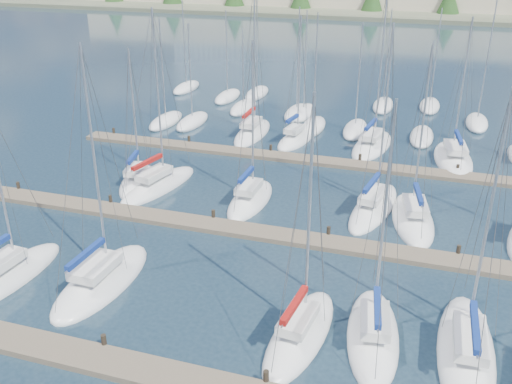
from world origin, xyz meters
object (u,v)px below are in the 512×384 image
(sailboat_n, at_px, (252,132))
(sailboat_p, at_px, (372,145))
(sailboat_h, at_px, (138,181))
(sailboat_b, at_px, (9,276))
(sailboat_o, at_px, (295,140))
(sailboat_l, at_px, (413,219))
(sailboat_c, at_px, (102,281))
(sailboat_i, at_px, (159,185))
(sailboat_d, at_px, (300,334))
(sailboat_f, at_px, (466,352))
(sailboat_j, at_px, (250,200))
(sailboat_e, at_px, (373,335))
(sailboat_q, at_px, (453,159))
(sailboat_k, at_px, (374,207))

(sailboat_n, xyz_separation_m, sailboat_p, (11.74, -0.14, -0.01))
(sailboat_h, xyz_separation_m, sailboat_b, (-0.40, -14.58, -0.01))
(sailboat_n, xyz_separation_m, sailboat_b, (-5.23, -28.99, -0.02))
(sailboat_h, height_order, sailboat_o, sailboat_o)
(sailboat_l, xyz_separation_m, sailboat_c, (-16.24, -13.30, 0.00))
(sailboat_c, bearing_deg, sailboat_i, 104.44)
(sailboat_d, bearing_deg, sailboat_f, 13.95)
(sailboat_j, bearing_deg, sailboat_e, -50.17)
(sailboat_h, height_order, sailboat_c, sailboat_c)
(sailboat_h, bearing_deg, sailboat_d, -53.76)
(sailboat_d, bearing_deg, sailboat_q, 81.76)
(sailboat_n, distance_m, sailboat_k, 19.08)
(sailboat_k, height_order, sailboat_e, sailboat_k)
(sailboat_o, xyz_separation_m, sailboat_e, (10.72, -27.08, -0.01))
(sailboat_d, height_order, sailboat_p, sailboat_p)
(sailboat_j, height_order, sailboat_o, sailboat_j)
(sailboat_c, distance_m, sailboat_q, 32.35)
(sailboat_n, xyz_separation_m, sailboat_d, (11.87, -28.93, -0.01))
(sailboat_c, xyz_separation_m, sailboat_k, (13.45, 14.31, 0.01))
(sailboat_n, distance_m, sailboat_q, 19.00)
(sailboat_n, relative_size, sailboat_c, 1.09)
(sailboat_h, relative_size, sailboat_p, 0.76)
(sailboat_o, distance_m, sailboat_l, 17.96)
(sailboat_h, relative_size, sailboat_i, 0.79)
(sailboat_c, bearing_deg, sailboat_b, -165.45)
(sailboat_l, xyz_separation_m, sailboat_p, (-4.59, 14.32, 0.01))
(sailboat_f, xyz_separation_m, sailboat_p, (-7.86, 27.74, 0.00))
(sailboat_h, relative_size, sailboat_c, 0.80)
(sailboat_n, relative_size, sailboat_i, 1.08)
(sailboat_l, bearing_deg, sailboat_i, 170.53)
(sailboat_b, height_order, sailboat_q, sailboat_q)
(sailboat_f, xyz_separation_m, sailboat_q, (-0.66, 26.41, -0.01))
(sailboat_h, relative_size, sailboat_k, 0.82)
(sailboat_c, bearing_deg, sailboat_h, 111.74)
(sailboat_i, relative_size, sailboat_q, 1.11)
(sailboat_j, relative_size, sailboat_p, 0.84)
(sailboat_n, bearing_deg, sailboat_d, -68.23)
(sailboat_i, bearing_deg, sailboat_d, -32.52)
(sailboat_d, bearing_deg, sailboat_j, 123.33)
(sailboat_b, distance_m, sailboat_c, 5.46)
(sailboat_j, xyz_separation_m, sailboat_l, (11.63, 0.48, -0.01))
(sailboat_c, distance_m, sailboat_k, 19.64)
(sailboat_k, bearing_deg, sailboat_h, -168.09)
(sailboat_h, xyz_separation_m, sailboat_q, (23.78, 12.94, -0.01))
(sailboat_o, height_order, sailboat_e, sailboat_e)
(sailboat_c, distance_m, sailboat_p, 29.98)
(sailboat_h, relative_size, sailboat_o, 0.92)
(sailboat_f, xyz_separation_m, sailboat_k, (-6.07, 14.43, 0.01))
(sailboat_f, height_order, sailboat_c, sailboat_c)
(sailboat_d, height_order, sailboat_c, sailboat_c)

